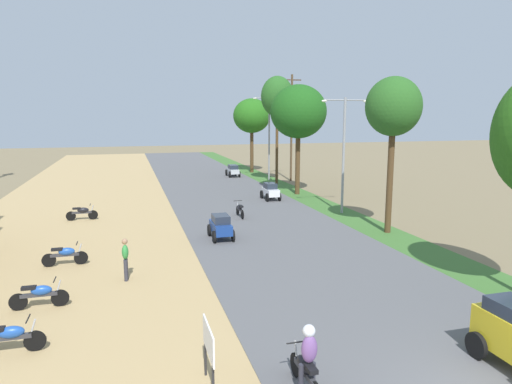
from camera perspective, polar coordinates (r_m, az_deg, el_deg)
The scene contains 18 objects.
parked_motorbike_nearest at distance 13.90m, azimuth -28.55°, elevation -15.62°, with size 1.80×0.54×0.94m.
parked_motorbike_second at distance 16.48m, azimuth -25.50°, elevation -11.44°, with size 1.80×0.54×0.94m.
parked_motorbike_third at distance 20.51m, azimuth -22.81°, elevation -7.19°, with size 1.80×0.54×0.94m.
parked_motorbike_fourth at distance 28.90m, azimuth -20.97°, elevation -2.35°, with size 1.80×0.54×0.94m.
street_signboard at distance 10.85m, azimuth -5.96°, elevation -18.48°, with size 0.06×1.30×1.50m.
pedestrian_on_shoulder at distance 17.88m, azimuth -16.08°, elevation -7.86°, with size 0.27×0.38×1.62m.
median_tree_second at distance 24.56m, azimuth 16.87°, elevation 10.04°, with size 2.85×2.85×8.12m.
median_tree_third at distance 35.70m, azimuth 5.34°, elevation 9.97°, with size 4.35×4.35×8.52m.
median_tree_fourth at distance 40.92m, azimuth 2.69°, elevation 11.82°, with size 2.88×2.88×9.60m.
median_tree_fifth at distance 49.61m, azimuth -0.54°, elevation 9.51°, with size 4.00×4.00×7.99m.
streetlamp_near at distance 29.02m, azimuth 10.96°, elevation 5.56°, with size 3.16×0.20×7.24m.
streetlamp_mid at distance 43.42m, azimuth 1.66°, elevation 7.48°, with size 3.16×0.20×7.95m.
utility_pole_near at distance 43.56m, azimuth 4.48°, elevation 8.20°, with size 1.80×0.20×10.00m.
car_hatchback_blue at distance 22.90m, azimuth -4.45°, elevation -4.25°, with size 1.04×2.00×1.23m.
car_hatchback_white at distance 33.46m, azimuth 1.82°, elevation 0.17°, with size 1.04×2.00×1.23m.
car_sedan_silver at distance 46.27m, azimuth -2.93°, elevation 2.77°, with size 1.10×2.26×1.19m.
motorbike_ahead_second at distance 10.77m, azimuth 6.38°, elevation -20.26°, with size 0.54×1.80×1.66m.
motorbike_ahead_third at distance 27.77m, azimuth -2.04°, elevation -2.14°, with size 0.54×1.80×0.94m.
Camera 1 is at (-7.24, -6.92, 6.20)m, focal length 31.86 mm.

